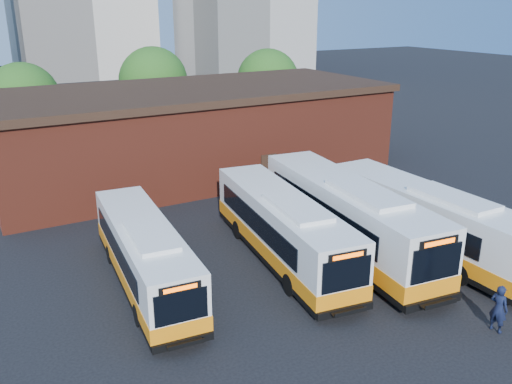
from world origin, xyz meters
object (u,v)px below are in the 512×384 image
bus_mideast (347,219)px  transit_worker (499,309)px  bus_midwest (283,231)px  bus_east (426,222)px  bus_west (145,257)px

bus_mideast → transit_worker: bus_mideast is taller
bus_midwest → transit_worker: bus_midwest is taller
bus_midwest → bus_mideast: bearing=-3.4°
bus_mideast → transit_worker: 8.80m
bus_midwest → bus_mideast: size_ratio=0.90×
bus_midwest → bus_east: 7.38m
bus_midwest → bus_east: bearing=-14.1°
bus_west → bus_midwest: 6.81m
bus_west → bus_east: 14.06m
bus_midwest → transit_worker: 10.21m
bus_mideast → bus_east: bus_mideast is taller
bus_west → bus_east: bearing=-9.4°
bus_west → transit_worker: bus_west is taller
bus_mideast → bus_midwest: bearing=175.4°
bus_east → transit_worker: 7.34m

